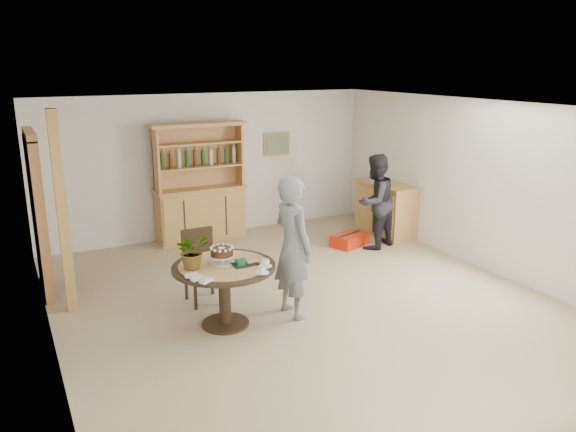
# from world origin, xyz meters

# --- Properties ---
(ground) EXTENTS (7.00, 7.00, 0.00)m
(ground) POSITION_xyz_m (0.00, 0.00, 0.00)
(ground) COLOR tan
(ground) RESTS_ON ground
(room_shell) EXTENTS (6.04, 7.04, 2.52)m
(room_shell) POSITION_xyz_m (0.00, 0.01, 1.74)
(room_shell) COLOR white
(room_shell) RESTS_ON ground
(doorway) EXTENTS (0.13, 1.10, 2.18)m
(doorway) POSITION_xyz_m (-2.93, 2.00, 1.11)
(doorway) COLOR black
(doorway) RESTS_ON ground
(pine_post) EXTENTS (0.12, 0.12, 2.50)m
(pine_post) POSITION_xyz_m (-2.70, 1.20, 1.25)
(pine_post) COLOR tan
(pine_post) RESTS_ON ground
(hutch) EXTENTS (1.62, 0.54, 2.04)m
(hutch) POSITION_xyz_m (-0.30, 3.24, 0.69)
(hutch) COLOR tan
(hutch) RESTS_ON ground
(sideboard) EXTENTS (0.54, 1.26, 0.94)m
(sideboard) POSITION_xyz_m (2.74, 2.00, 0.47)
(sideboard) COLOR tan
(sideboard) RESTS_ON ground
(dining_table) EXTENTS (1.20, 1.20, 0.76)m
(dining_table) POSITION_xyz_m (-1.14, -0.08, 0.60)
(dining_table) COLOR black
(dining_table) RESTS_ON ground
(dining_chair) EXTENTS (0.43, 0.43, 0.95)m
(dining_chair) POSITION_xyz_m (-1.14, 0.75, 0.54)
(dining_chair) COLOR black
(dining_chair) RESTS_ON ground
(birthday_cake) EXTENTS (0.30, 0.30, 0.20)m
(birthday_cake) POSITION_xyz_m (-1.14, -0.03, 0.88)
(birthday_cake) COLOR white
(birthday_cake) RESTS_ON dining_table
(flower_vase) EXTENTS (0.47, 0.44, 0.42)m
(flower_vase) POSITION_xyz_m (-1.49, -0.03, 0.97)
(flower_vase) COLOR #3F7233
(flower_vase) RESTS_ON dining_table
(gift_tray) EXTENTS (0.30, 0.20, 0.08)m
(gift_tray) POSITION_xyz_m (-0.93, -0.20, 0.79)
(gift_tray) COLOR black
(gift_tray) RESTS_ON dining_table
(coffee_cup_a) EXTENTS (0.15, 0.15, 0.09)m
(coffee_cup_a) POSITION_xyz_m (-0.74, -0.36, 0.80)
(coffee_cup_a) COLOR white
(coffee_cup_a) RESTS_ON dining_table
(coffee_cup_b) EXTENTS (0.15, 0.15, 0.08)m
(coffee_cup_b) POSITION_xyz_m (-0.86, -0.53, 0.79)
(coffee_cup_b) COLOR white
(coffee_cup_b) RESTS_ON dining_table
(napkins) EXTENTS (0.24, 0.33, 0.03)m
(napkins) POSITION_xyz_m (-1.55, -0.39, 0.77)
(napkins) COLOR white
(napkins) RESTS_ON dining_table
(teen_boy) EXTENTS (0.48, 0.68, 1.75)m
(teen_boy) POSITION_xyz_m (-0.29, -0.18, 0.87)
(teen_boy) COLOR slate
(teen_boy) RESTS_ON ground
(adult_person) EXTENTS (0.92, 0.82, 1.58)m
(adult_person) POSITION_xyz_m (2.12, 1.49, 0.79)
(adult_person) COLOR black
(adult_person) RESTS_ON ground
(red_suitcase) EXTENTS (0.70, 0.57, 0.21)m
(red_suitcase) POSITION_xyz_m (1.82, 1.75, 0.10)
(red_suitcase) COLOR red
(red_suitcase) RESTS_ON ground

